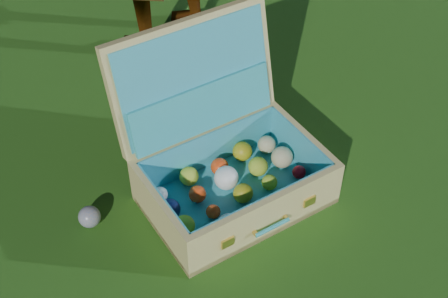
{
  "coord_description": "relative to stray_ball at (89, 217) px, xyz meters",
  "views": [
    {
      "loc": [
        -0.77,
        -1.23,
        1.51
      ],
      "look_at": [
        -0.09,
        0.01,
        0.17
      ],
      "focal_mm": 50.0,
      "sensor_mm": 36.0,
      "label": 1
    }
  ],
  "objects": [
    {
      "name": "ground",
      "position": [
        0.53,
        -0.07,
        -0.03
      ],
      "size": [
        60.0,
        60.0,
        0.0
      ],
      "primitive_type": "plane",
      "color": "#215114",
      "rests_on": "ground"
    },
    {
      "name": "stray_ball",
      "position": [
        0.0,
        0.0,
        0.0
      ],
      "size": [
        0.07,
        0.07,
        0.07
      ],
      "primitive_type": "sphere",
      "color": "teal",
      "rests_on": "ground"
    },
    {
      "name": "suitcase",
      "position": [
        0.44,
        -0.05,
        0.11
      ],
      "size": [
        0.58,
        0.53,
        0.53
      ],
      "rotation": [
        0.0,
        0.0,
        0.06
      ],
      "color": "#DBC675",
      "rests_on": "ground"
    }
  ]
}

